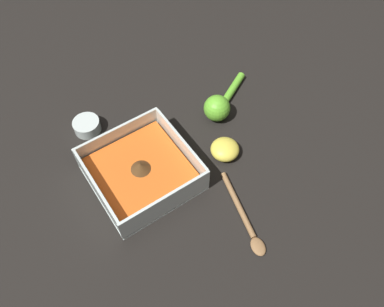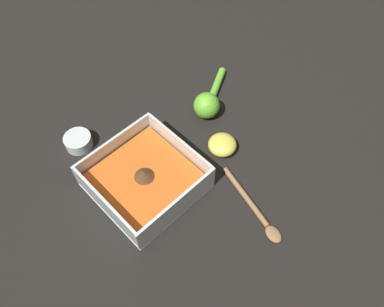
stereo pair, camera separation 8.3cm
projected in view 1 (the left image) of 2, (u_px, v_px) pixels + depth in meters
ground_plane at (134, 165)px, 0.86m from camera, size 4.00×4.00×0.00m
square_dish at (142, 172)px, 0.82m from camera, size 0.21×0.21×0.07m
spice_bowl at (87, 126)px, 0.91m from camera, size 0.06×0.06×0.03m
lemon_squeezer at (219, 105)px, 0.92m from camera, size 0.18×0.11×0.07m
lemon_half at (225, 149)px, 0.86m from camera, size 0.07×0.07×0.04m
wooden_spoon at (244, 217)px, 0.78m from camera, size 0.07×0.20×0.01m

